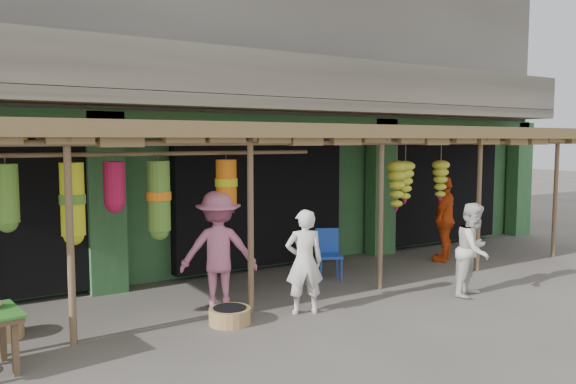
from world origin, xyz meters
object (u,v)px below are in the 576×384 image
person_right (474,250)px  person_shopper (219,251)px  person_vendor (445,219)px  person_front (304,262)px  blue_chair (328,251)px

person_right → person_shopper: size_ratio=0.85×
person_vendor → person_right: bearing=23.7°
person_front → person_shopper: 1.30m
blue_chair → person_front: person_front is taller
blue_chair → person_front: 2.16m
person_front → person_shopper: bearing=-20.9°
blue_chair → person_vendor: (2.97, -0.08, 0.39)m
person_shopper → blue_chair: bearing=-139.5°
blue_chair → person_right: (1.32, -2.19, 0.25)m
person_shopper → person_front: bearing=164.6°
person_right → person_vendor: person_vendor is taller
person_front → person_shopper: size_ratio=0.86×
person_vendor → blue_chair: bearing=-29.8°
blue_chair → person_vendor: bearing=23.1°
person_right → person_shopper: 4.13m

